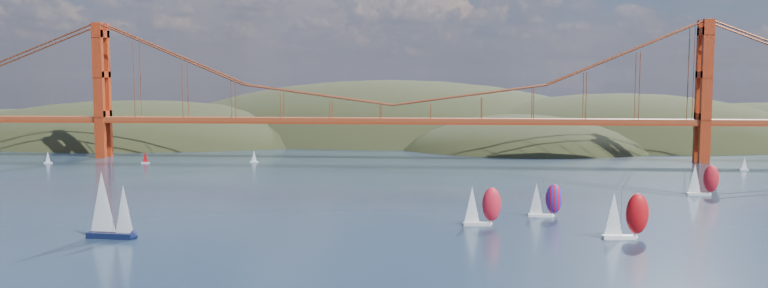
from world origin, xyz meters
The scene contains 12 objects.
ground centered at (0.00, 0.00, 0.00)m, with size 1200.00×1200.00×0.00m, color black.
headlands centered at (44.95, 278.29, -12.46)m, with size 725.00×225.00×96.00m.
bridge centered at (-1.75, 180.00, 32.23)m, with size 552.00×12.00×55.00m.
sloop_navy centered at (-49.15, 30.83, 6.89)m, with size 10.22×6.03×15.61m.
racer_0 centered at (28.84, 50.14, 4.65)m, with size 8.68×3.87×9.84m.
racer_1 centered at (57.80, 38.54, 5.12)m, with size 9.54×4.13×10.83m.
racer_3 centered at (93.12, 97.79, 4.67)m, with size 8.61×3.52×9.89m.
racer_rwb centered at (44.45, 61.57, 4.32)m, with size 8.05×3.52×9.14m.
distant_boat_1 centered at (-131.51, 156.54, 2.41)m, with size 3.00×2.00×4.70m.
distant_boat_2 centered at (-94.16, 159.60, 2.41)m, with size 3.00×2.00×4.70m.
distant_boat_3 centered at (-53.25, 166.02, 2.41)m, with size 3.00×2.00×4.70m.
distant_boat_4 centered at (127.14, 156.28, 2.41)m, with size 3.00×2.00×4.70m.
Camera 1 is at (20.35, -117.63, 33.93)m, focal length 35.00 mm.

